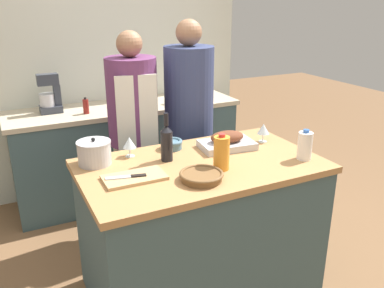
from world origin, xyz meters
name	(u,v)px	position (x,y,z in m)	size (l,w,h in m)	color
ground_plane	(200,285)	(0.00, 0.00, 0.00)	(12.00, 12.00, 0.00)	brown
kitchen_island	(201,227)	(0.00, 0.00, 0.44)	(1.43, 0.83, 0.88)	#3D565B
back_counter	(128,151)	(0.00, 1.49, 0.44)	(2.08, 0.60, 0.88)	#3D565B
back_wall	(111,57)	(0.00, 1.84, 1.27)	(2.58, 0.10, 2.55)	silver
roasting_pan	(227,142)	(0.27, 0.15, 0.93)	(0.37, 0.25, 0.12)	#BCBCC1
wicker_basket	(201,176)	(-0.11, -0.21, 0.91)	(0.24, 0.24, 0.05)	brown
cutting_board	(134,177)	(-0.43, -0.04, 0.89)	(0.34, 0.19, 0.02)	tan
stock_pot	(94,153)	(-0.57, 0.27, 0.95)	(0.20, 0.20, 0.17)	#B7B7BC
mixing_bowl	(172,144)	(-0.06, 0.30, 0.92)	(0.14, 0.14, 0.06)	slate
juice_jug	(222,153)	(0.06, -0.13, 0.98)	(0.09, 0.09, 0.21)	orange
milk_jug	(305,146)	(0.59, -0.22, 0.97)	(0.09, 0.09, 0.19)	white
wine_bottle_green	(167,142)	(-0.17, 0.13, 1.00)	(0.07, 0.07, 0.30)	black
wine_glass_left	(263,129)	(0.55, 0.15, 0.97)	(0.08, 0.08, 0.13)	silver
wine_glass_right	(129,143)	(-0.35, 0.29, 0.97)	(0.08, 0.08, 0.13)	silver
knife_chef	(127,177)	(-0.47, -0.04, 0.90)	(0.22, 0.08, 0.01)	#B7B7BC
stand_mixer	(50,97)	(-0.63, 1.55, 1.02)	(0.18, 0.14, 0.33)	#333842
condiment_bottle_tall	(178,92)	(0.49, 1.39, 0.98)	(0.06, 0.06, 0.21)	#B28E2D
condiment_bottle_short	(86,106)	(-0.37, 1.38, 0.95)	(0.05, 0.05, 0.14)	maroon
condiment_bottle_extra	(123,97)	(-0.01, 1.48, 0.97)	(0.06, 0.06, 0.18)	#332D28
person_cook_aproned	(134,129)	(-0.14, 0.82, 0.88)	(0.37, 0.39, 1.60)	beige
person_cook_guest	(189,119)	(0.29, 0.77, 0.92)	(0.38, 0.38, 1.66)	beige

